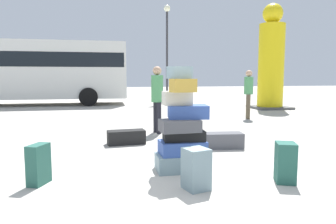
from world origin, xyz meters
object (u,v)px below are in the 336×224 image
Objects in this scene: suitcase_teal_behind_tower at (285,163)px; yellow_dummy_statue at (271,62)px; suitcase_charcoal_foreground_far at (223,140)px; suitcase_black_right_side at (126,137)px; parked_bus at (18,68)px; lamp_post at (167,38)px; person_bearded_onlooker at (157,94)px; suitcase_teal_white_trunk at (39,164)px; person_tourist_with_camera at (249,90)px; suitcase_tower at (182,130)px; suitcase_slate_upright_blue at (196,169)px.

suitcase_teal_behind_tower is 0.12× the size of yellow_dummy_statue.
suitcase_black_right_side is at bearing 164.17° from suitcase_charcoal_foreground_far.
suitcase_charcoal_foreground_far is 12.97m from parked_bus.
lamp_post is (3.13, 10.92, 3.41)m from suitcase_black_right_side.
suitcase_charcoal_foreground_far is at bearing 14.59° from person_bearded_onlooker.
suitcase_teal_behind_tower reaches higher than suitcase_teal_white_trunk.
suitcase_teal_white_trunk is at bearing -169.59° from suitcase_teal_behind_tower.
parked_bus is (-5.42, 9.21, 0.84)m from person_bearded_onlooker.
yellow_dummy_statue is at bearing 159.12° from person_tourist_with_camera.
parked_bus reaches higher than suitcase_teal_behind_tower.
person_tourist_with_camera is 0.16× the size of parked_bus.
suitcase_teal_white_trunk is 0.05× the size of parked_bus.
lamp_post is (4.46, 13.22, 3.29)m from suitcase_teal_white_trunk.
suitcase_black_right_side is at bearing 144.33° from suitcase_teal_behind_tower.
person_tourist_with_camera is at bearing 55.35° from suitcase_tower.
suitcase_tower is at bearing -15.67° from person_tourist_with_camera.
yellow_dummy_statue reaches higher than suitcase_teal_behind_tower.
person_tourist_with_camera is (3.71, 6.17, 0.72)m from suitcase_slate_upright_blue.
lamp_post is (1.27, 11.70, 3.41)m from suitcase_charcoal_foreground_far.
suitcase_teal_white_trunk reaches higher than suitcase_black_right_side.
suitcase_black_right_side is 2.66m from suitcase_teal_white_trunk.
suitcase_black_right_side is at bearing -137.65° from yellow_dummy_statue.
person_bearded_onlooker is (0.21, 4.08, 0.74)m from suitcase_slate_upright_blue.
suitcase_tower is 0.94× the size of person_bearded_onlooker.
person_bearded_onlooker is 0.37× the size of yellow_dummy_statue.
suitcase_teal_behind_tower is 0.10× the size of lamp_post.
suitcase_teal_behind_tower is 14.26m from lamp_post.
suitcase_charcoal_foreground_far reaches higher than suitcase_black_right_side.
suitcase_teal_behind_tower is at bearing -14.89° from suitcase_slate_upright_blue.
lamp_post reaches higher than suitcase_slate_upright_blue.
lamp_post is at bearing 154.64° from person_bearded_onlooker.
suitcase_teal_white_trunk is 14.34m from lamp_post.
yellow_dummy_statue is at bearing -50.89° from lamp_post.
suitcase_teal_white_trunk is at bearing -44.67° from person_bearded_onlooker.
suitcase_tower is 13.53m from lamp_post.
person_bearded_onlooker is 7.97m from yellow_dummy_statue.
suitcase_teal_white_trunk is 0.68× the size of suitcase_charcoal_foreground_far.
person_bearded_onlooker reaches higher than suitcase_black_right_side.
yellow_dummy_statue is at bearing 53.38° from suitcase_tower.
suitcase_tower is 13.55m from parked_bus.
yellow_dummy_statue is 12.16m from parked_bus.
suitcase_teal_behind_tower is 0.69× the size of suitcase_black_right_side.
parked_bus reaches higher than suitcase_black_right_side.
suitcase_teal_white_trunk reaches higher than suitcase_slate_upright_blue.
lamp_post reaches higher than person_tourist_with_camera.
suitcase_tower reaches higher than suitcase_teal_behind_tower.
suitcase_tower is 0.34× the size of yellow_dummy_statue.
suitcase_slate_upright_blue is at bearing -12.02° from person_tourist_with_camera.
yellow_dummy_statue is at bearing 61.27° from suitcase_charcoal_foreground_far.
suitcase_black_right_side is 0.47× the size of person_bearded_onlooker.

